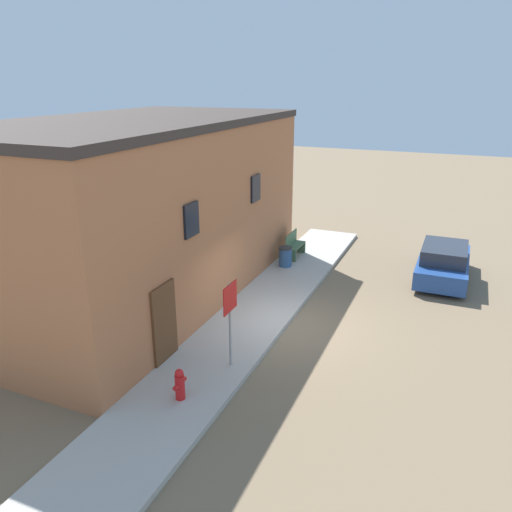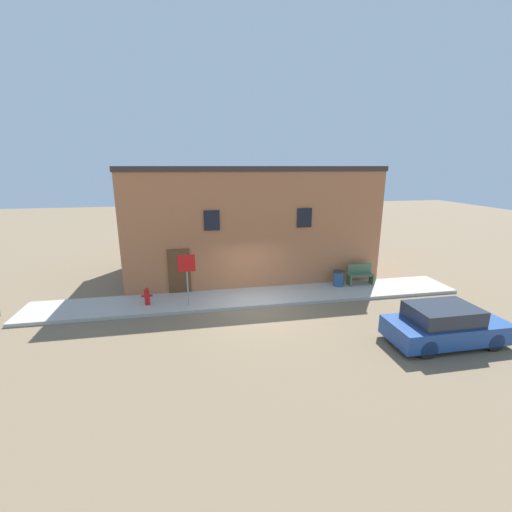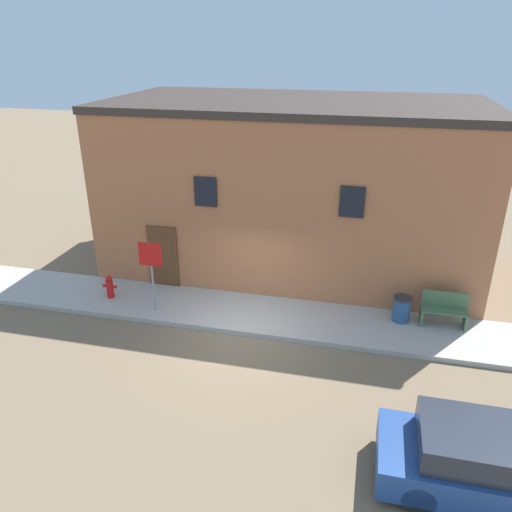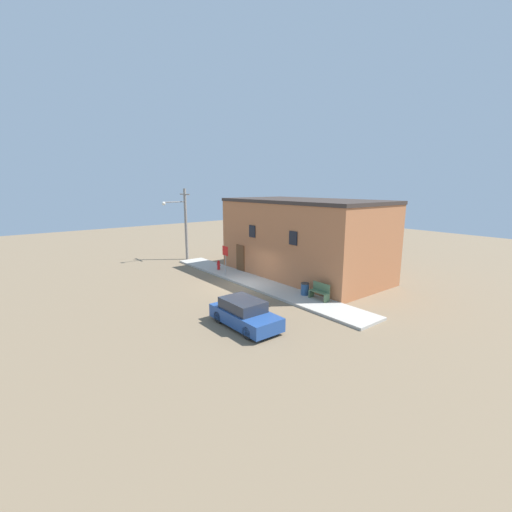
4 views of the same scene
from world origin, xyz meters
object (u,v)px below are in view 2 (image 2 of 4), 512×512
parked_car (445,325)px  bench (360,275)px  fire_hydrant (147,296)px  trash_bin (338,278)px  stop_sign (187,270)px

parked_car → bench: bearing=91.4°
bench → fire_hydrant: bearing=-175.9°
bench → parked_car: parked_car is taller
fire_hydrant → parked_car: size_ratio=0.19×
trash_bin → parked_car: size_ratio=0.19×
fire_hydrant → parked_car: parked_car is taller
fire_hydrant → parked_car: bearing=-25.9°
fire_hydrant → trash_bin: size_ratio=0.99×
stop_sign → parked_car: (8.48, -4.50, -1.06)m
bench → parked_car: 5.67m
fire_hydrant → bench: bench is taller
trash_bin → fire_hydrant: bearing=-175.6°
fire_hydrant → parked_car: 11.33m
fire_hydrant → trash_bin: trash_bin is taller
fire_hydrant → trash_bin: bearing=4.4°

